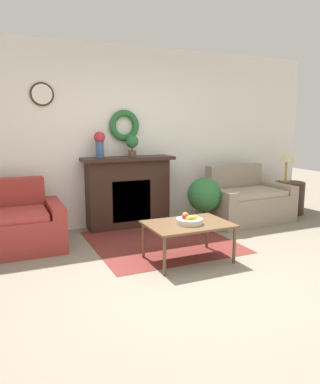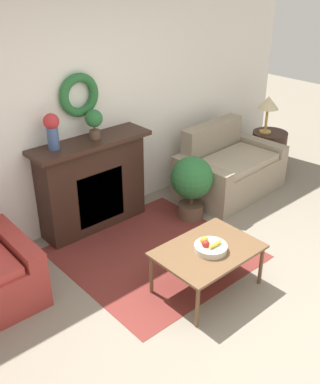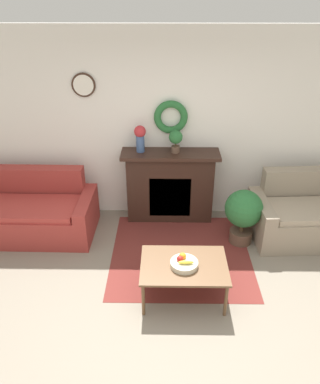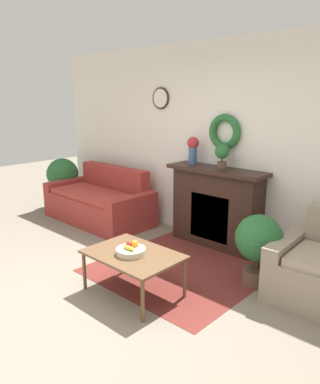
{
  "view_description": "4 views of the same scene",
  "coord_description": "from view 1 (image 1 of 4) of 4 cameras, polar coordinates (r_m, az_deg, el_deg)",
  "views": [
    {
      "loc": [
        -1.83,
        -3.07,
        1.56
      ],
      "look_at": [
        0.11,
        1.25,
        0.69
      ],
      "focal_mm": 35.0,
      "sensor_mm": 36.0,
      "label": 1
    },
    {
      "loc": [
        -2.43,
        -1.69,
        2.8
      ],
      "look_at": [
        0.2,
        1.27,
        0.73
      ],
      "focal_mm": 42.0,
      "sensor_mm": 36.0,
      "label": 2
    },
    {
      "loc": [
        -0.07,
        -2.63,
        3.09
      ],
      "look_at": [
        -0.13,
        1.37,
        0.89
      ],
      "focal_mm": 35.0,
      "sensor_mm": 36.0,
      "label": 3
    },
    {
      "loc": [
        2.73,
        -1.83,
        1.97
      ],
      "look_at": [
        -0.12,
        1.24,
        0.9
      ],
      "focal_mm": 35.0,
      "sensor_mm": 36.0,
      "label": 4
    }
  ],
  "objects": [
    {
      "name": "vase_on_mantel_left",
      "position": [
        5.48,
        -9.19,
        7.46
      ],
      "size": [
        0.16,
        0.16,
        0.38
      ],
      "color": "#3D5684",
      "rests_on": "fireplace"
    },
    {
      "name": "ground_plane",
      "position": [
        3.9,
        6.23,
        -13.21
      ],
      "size": [
        16.0,
        16.0,
        0.0
      ],
      "primitive_type": "plane",
      "color": "gray"
    },
    {
      "name": "potted_plant_floor_by_loveseat",
      "position": [
        5.55,
        6.75,
        -0.92
      ],
      "size": [
        0.5,
        0.5,
        0.78
      ],
      "color": "brown",
      "rests_on": "ground_plane"
    },
    {
      "name": "potted_plant_on_mantel",
      "position": [
        5.61,
        -4.28,
        7.39
      ],
      "size": [
        0.19,
        0.19,
        0.32
      ],
      "color": "brown",
      "rests_on": "fireplace"
    },
    {
      "name": "table_lamp",
      "position": [
        6.84,
        18.76,
        4.97
      ],
      "size": [
        0.3,
        0.3,
        0.53
      ],
      "color": "#B28E42",
      "rests_on": "side_table_by_loveseat"
    },
    {
      "name": "loveseat_right",
      "position": [
        6.2,
        12.81,
        -1.48
      ],
      "size": [
        1.42,
        0.95,
        0.89
      ],
      "rotation": [
        0.0,
        0.0,
        0.06
      ],
      "color": "gray",
      "rests_on": "ground_plane"
    },
    {
      "name": "fruit_bowl",
      "position": [
        4.25,
        4.42,
        -4.33
      ],
      "size": [
        0.3,
        0.3,
        0.12
      ],
      "color": "beige",
      "rests_on": "coffee_table"
    },
    {
      "name": "coffee_table",
      "position": [
        4.29,
        4.3,
        -5.26
      ],
      "size": [
        0.95,
        0.67,
        0.44
      ],
      "color": "brown",
      "rests_on": "ground_plane"
    },
    {
      "name": "fireplace",
      "position": [
        5.69,
        -4.88,
        0.04
      ],
      "size": [
        1.38,
        0.41,
        1.07
      ],
      "color": "#331E16",
      "rests_on": "ground_plane"
    },
    {
      "name": "wall_back",
      "position": [
        5.79,
        -5.79,
        8.32
      ],
      "size": [
        6.8,
        0.16,
        2.7
      ],
      "color": "white",
      "rests_on": "ground_plane"
    },
    {
      "name": "floor_rug",
      "position": [
        5.05,
        0.17,
        -7.56
      ],
      "size": [
        1.8,
        1.77,
        0.01
      ],
      "color": "maroon",
      "rests_on": "ground_plane"
    },
    {
      "name": "side_table_by_loveseat",
      "position": [
        6.94,
        19.09,
        -0.83
      ],
      "size": [
        0.5,
        0.5,
        0.56
      ],
      "color": "#331E16",
      "rests_on": "ground_plane"
    }
  ]
}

